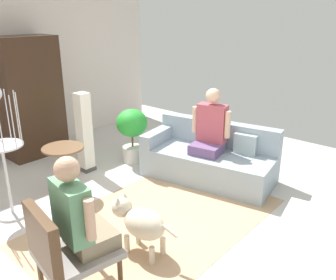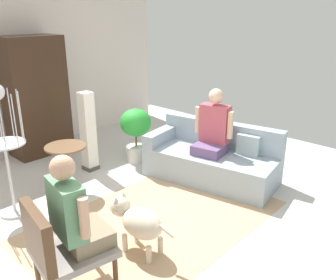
% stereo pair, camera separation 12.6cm
% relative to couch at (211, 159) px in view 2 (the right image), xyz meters
% --- Properties ---
extents(ground_plane, '(7.82, 7.82, 0.00)m').
position_rel_couch_xyz_m(ground_plane, '(-1.47, -0.15, -0.29)').
color(ground_plane, beige).
extents(back_wall, '(6.43, 0.12, 2.79)m').
position_rel_couch_xyz_m(back_wall, '(-1.47, 3.16, 1.11)').
color(back_wall, silver).
rests_on(back_wall, ground).
extents(area_rug, '(2.87, 1.84, 0.01)m').
position_rel_couch_xyz_m(area_rug, '(-1.37, -0.24, -0.28)').
color(area_rug, tan).
rests_on(area_rug, ground).
extents(couch, '(1.15, 1.95, 0.79)m').
position_rel_couch_xyz_m(couch, '(0.00, 0.00, 0.00)').
color(couch, '#8EA0AD').
rests_on(couch, ground).
extents(armchair, '(0.71, 0.65, 0.89)m').
position_rel_couch_xyz_m(armchair, '(-2.73, -0.48, 0.22)').
color(armchair, '#4C331E').
rests_on(armchair, ground).
extents(person_on_couch, '(0.50, 0.56, 0.90)m').
position_rel_couch_xyz_m(person_on_couch, '(-0.02, -0.03, 0.49)').
color(person_on_couch, '#654A78').
extents(person_on_armchair, '(0.48, 0.56, 0.84)m').
position_rel_couch_xyz_m(person_on_armchair, '(-2.59, -0.51, 0.48)').
color(person_on_armchair, '#7C6C53').
extents(round_end_table, '(0.53, 0.53, 0.66)m').
position_rel_couch_xyz_m(round_end_table, '(-1.65, 1.12, 0.14)').
color(round_end_table, brown).
rests_on(round_end_table, ground).
extents(dog, '(0.34, 0.79, 0.56)m').
position_rel_couch_xyz_m(dog, '(-1.87, -0.49, 0.06)').
color(dog, beige).
rests_on(dog, ground).
extents(bird_cage_stand, '(0.47, 0.47, 1.57)m').
position_rel_couch_xyz_m(bird_cage_stand, '(-2.39, 1.16, 0.61)').
color(bird_cage_stand, silver).
rests_on(bird_cage_stand, ground).
extents(potted_plant, '(0.49, 0.49, 0.87)m').
position_rel_couch_xyz_m(potted_plant, '(-0.32, 1.25, 0.26)').
color(potted_plant, beige).
rests_on(potted_plant, ground).
extents(column_lamp, '(0.20, 0.20, 1.20)m').
position_rel_couch_xyz_m(column_lamp, '(-1.02, 1.53, 0.31)').
color(column_lamp, '#4C4742').
rests_on(column_lamp, ground).
extents(armoire_cabinet, '(0.94, 0.56, 1.94)m').
position_rel_couch_xyz_m(armoire_cabinet, '(-1.15, 2.75, 0.68)').
color(armoire_cabinet, '#382316').
rests_on(armoire_cabinet, ground).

